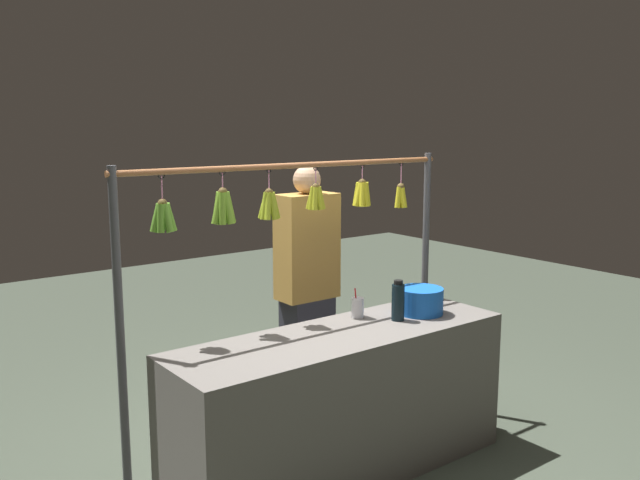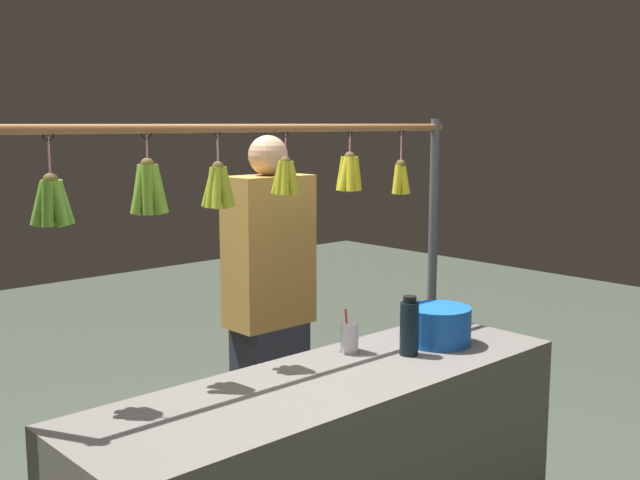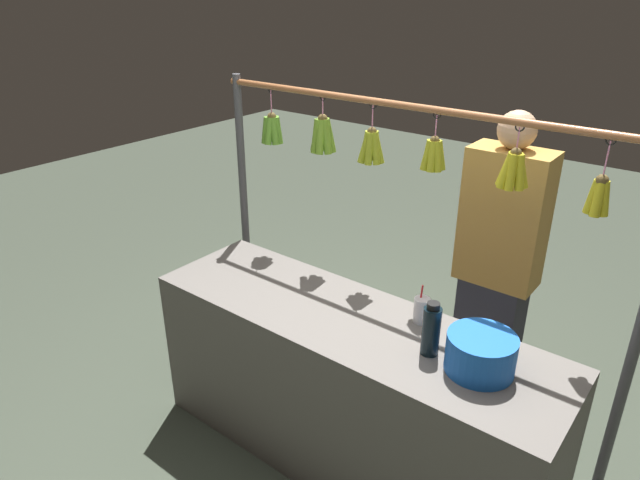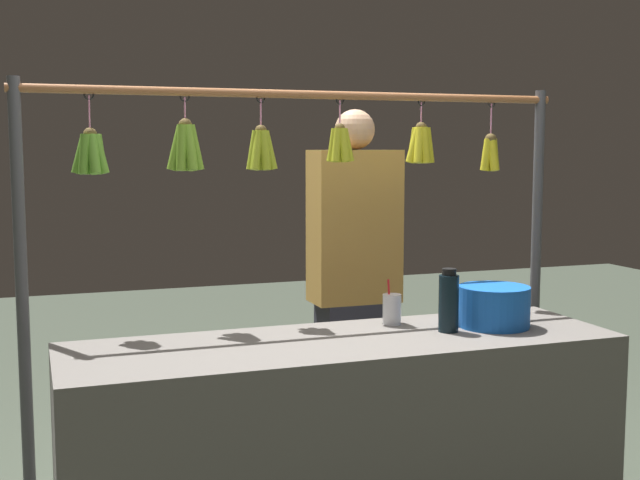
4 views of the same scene
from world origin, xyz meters
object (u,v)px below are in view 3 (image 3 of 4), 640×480
object	(u,v)px
water_bottle	(431,330)
blue_bucket	(481,353)
vendor_person	(496,275)
drink_cup	(422,310)

from	to	relation	value
water_bottle	blue_bucket	distance (m)	0.21
vendor_person	blue_bucket	bearing A→B (deg)	107.91
blue_bucket	vendor_person	bearing A→B (deg)	-72.09
water_bottle	drink_cup	xyz separation A→B (m)	(0.14, -0.19, -0.05)
vendor_person	water_bottle	bearing A→B (deg)	93.50
blue_bucket	vendor_person	xyz separation A→B (m)	(0.25, -0.78, -0.07)
blue_bucket	drink_cup	world-z (taller)	drink_cup
drink_cup	vendor_person	distance (m)	0.62
vendor_person	drink_cup	bearing A→B (deg)	81.45
blue_bucket	vendor_person	world-z (taller)	vendor_person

